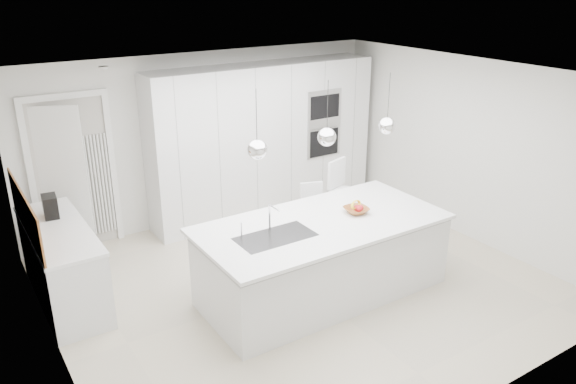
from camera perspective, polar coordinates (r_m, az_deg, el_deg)
floor at (r=6.89m, az=1.38°, el=-9.32°), size 5.50×5.50×0.00m
wall_back at (r=8.42m, az=-8.21°, el=5.51°), size 5.50×0.00×5.50m
wall_left at (r=5.42m, az=-23.41°, el=-5.24°), size 0.00×5.00×5.00m
ceiling at (r=6.02m, az=1.59°, el=11.63°), size 5.50×5.50×0.00m
tall_cabinets at (r=8.55m, az=-2.45°, el=5.25°), size 3.60×0.60×2.30m
oven_stack at (r=8.73m, az=3.70°, el=6.92°), size 0.62×0.04×1.05m
doorway_frame at (r=7.89m, az=-20.93°, el=1.49°), size 1.11×0.08×2.13m
hallway_door at (r=7.81m, az=-22.59°, el=0.89°), size 0.76×0.38×2.00m
radiator at (r=8.00m, az=-18.54°, el=0.73°), size 0.32×0.04×1.40m
left_base_cabinets at (r=6.88m, az=-21.88°, el=-6.97°), size 0.60×1.80×0.86m
left_worktop at (r=6.69m, az=-22.40°, el=-3.56°), size 0.62×1.82×0.04m
oak_backsplash at (r=6.56m, az=-25.17°, el=-1.93°), size 0.02×1.80×0.50m
island_base at (r=6.52m, az=3.64°, el=-6.93°), size 2.80×1.20×0.86m
island_worktop at (r=6.36m, az=3.46°, el=-3.18°), size 2.84×1.40×0.04m
island_sink at (r=6.01m, az=-1.29°, el=-5.27°), size 0.84×0.44×0.18m
island_tap at (r=6.10m, az=-1.90°, el=-2.51°), size 0.02×0.02×0.30m
pendant_left at (r=5.52m, az=-3.15°, el=4.31°), size 0.20×0.20×0.20m
pendant_mid at (r=5.97m, az=3.96°, el=5.60°), size 0.20×0.20×0.20m
pendant_right at (r=6.50m, az=10.02°, el=6.63°), size 0.20×0.20×0.20m
fruit_bowl at (r=6.59m, az=6.95°, el=-1.85°), size 0.30×0.30×0.07m
espresso_machine at (r=6.96m, az=-23.01°, el=-1.36°), size 0.18×0.26×0.26m
bar_stool_left at (r=7.42m, az=2.90°, el=-2.82°), size 0.44×0.52×0.96m
bar_stool_right at (r=7.67m, az=5.55°, el=-1.22°), size 0.53×0.63×1.17m
apple_a at (r=6.56m, az=7.04°, el=-1.65°), size 0.08×0.08×0.08m
apple_b at (r=6.57m, az=7.34°, el=-1.63°), size 0.08×0.08×0.08m
apple_c at (r=6.55m, az=7.23°, el=-1.76°), size 0.07×0.07×0.07m
banana_bunch at (r=6.56m, az=6.91°, el=-1.28°), size 0.22×0.16×0.20m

